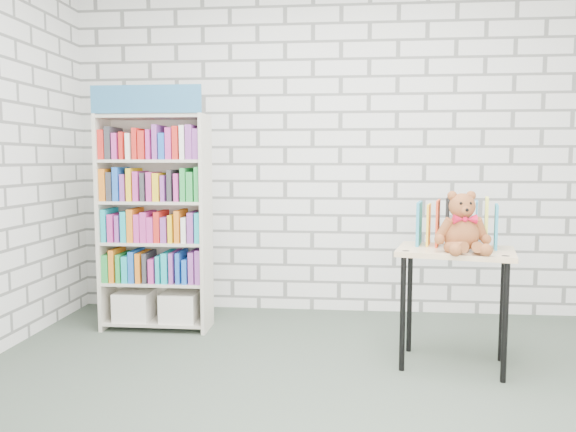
{
  "coord_description": "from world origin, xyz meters",
  "views": [
    {
      "loc": [
        0.01,
        -2.76,
        1.29
      ],
      "look_at": [
        -0.34,
        0.95,
        0.92
      ],
      "focal_mm": 35.0,
      "sensor_mm": 36.0,
      "label": 1
    }
  ],
  "objects": [
    {
      "name": "ground",
      "position": [
        0.0,
        0.0,
        0.0
      ],
      "size": [
        4.5,
        4.5,
        0.0
      ],
      "primitive_type": "plane",
      "color": "#3E4A3E",
      "rests_on": "ground"
    },
    {
      "name": "room_shell",
      "position": [
        0.0,
        0.0,
        1.78
      ],
      "size": [
        4.52,
        4.02,
        2.81
      ],
      "color": "silver",
      "rests_on": "ground"
    },
    {
      "name": "bookshelf",
      "position": [
        -1.39,
        1.36,
        0.83
      ],
      "size": [
        0.81,
        0.32,
        1.82
      ],
      "color": "beige",
      "rests_on": "ground"
    },
    {
      "name": "display_table",
      "position": [
        0.72,
        0.75,
        0.64
      ],
      "size": [
        0.78,
        0.62,
        0.74
      ],
      "color": "tan",
      "rests_on": "ground"
    },
    {
      "name": "table_books",
      "position": [
        0.74,
        0.86,
        0.89
      ],
      "size": [
        0.52,
        0.32,
        0.29
      ],
      "color": "teal",
      "rests_on": "display_table"
    },
    {
      "name": "teddy_bear",
      "position": [
        0.73,
        0.64,
        0.89
      ],
      "size": [
        0.34,
        0.32,
        0.37
      ],
      "color": "brown",
      "rests_on": "display_table"
    }
  ]
}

